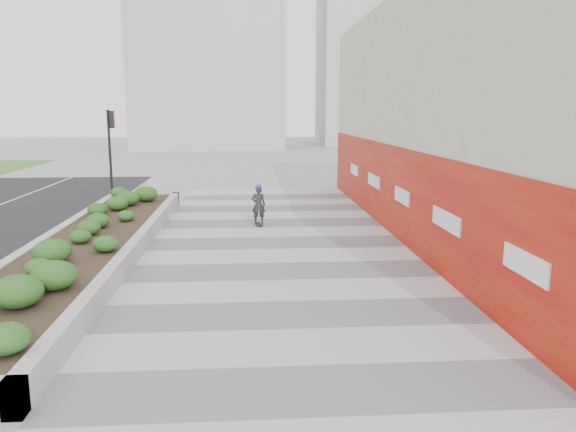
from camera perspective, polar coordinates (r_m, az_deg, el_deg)
The scene contains 9 objects.
ground at distance 10.14m, azimuth 1.43°, elevation -13.55°, with size 160.00×160.00×0.00m, color gray.
walkway at distance 12.92m, azimuth 0.14°, elevation -8.08°, with size 8.00×36.00×0.01m, color #A8A8AD.
building at distance 19.82m, azimuth 19.62°, elevation 9.54°, with size 6.04×24.08×8.00m.
planter at distance 17.25m, azimuth -19.46°, elevation -2.47°, with size 3.00×18.00×0.90m.
traffic_signal_near at distance 27.48m, azimuth -17.55°, elevation 7.26°, with size 0.33×0.28×4.20m.
distant_bldg_north_l at distance 64.60m, azimuth -8.04°, elevation 15.77°, with size 16.00×12.00×20.00m, color #ADAAA3.
distant_bldg_north_r at distance 71.44m, azimuth 9.17°, elevation 16.85°, with size 14.00×10.00×24.00m, color #ADAAA3.
manhole_cover at distance 12.97m, azimuth 2.36°, elevation -8.03°, with size 0.44×0.44×0.01m, color #595654.
skateboarder at distance 20.45m, azimuth -3.02°, elevation 1.16°, with size 0.52×0.74×1.55m.
Camera 1 is at (-0.91, -9.20, 4.16)m, focal length 35.00 mm.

